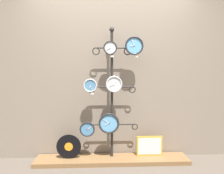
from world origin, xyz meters
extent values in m
plane|color=brown|center=(0.00, 0.00, 0.00)|extent=(12.00, 12.00, 0.00)
cube|color=gray|center=(0.00, 0.57, 1.40)|extent=(4.40, 0.04, 2.80)
cube|color=brown|center=(0.00, 0.35, 0.03)|extent=(2.20, 0.36, 0.06)
cylinder|color=#282623|center=(0.00, 0.41, 0.01)|extent=(0.34, 0.34, 0.02)
cylinder|color=#282623|center=(0.00, 0.41, 0.94)|extent=(0.04, 0.04, 1.84)
sphere|color=#282623|center=(0.00, 0.41, 1.89)|extent=(0.07, 0.07, 0.07)
cylinder|color=#282623|center=(-0.11, 0.41, 1.64)|extent=(0.22, 0.02, 0.02)
torus|color=#282623|center=(-0.22, 0.41, 1.59)|extent=(0.11, 0.02, 0.11)
cylinder|color=#282623|center=(0.11, 0.41, 1.64)|extent=(0.22, 0.02, 0.02)
torus|color=#282623|center=(0.22, 0.41, 1.59)|extent=(0.11, 0.02, 0.11)
cylinder|color=#282623|center=(-0.15, 0.41, 1.09)|extent=(0.30, 0.02, 0.02)
torus|color=#282623|center=(-0.30, 0.41, 1.04)|extent=(0.10, 0.02, 0.10)
cylinder|color=#282623|center=(0.15, 0.41, 1.09)|extent=(0.30, 0.02, 0.02)
torus|color=#282623|center=(0.30, 0.41, 1.04)|extent=(0.10, 0.02, 0.10)
cylinder|color=#282623|center=(-0.17, 0.41, 0.53)|extent=(0.34, 0.02, 0.02)
torus|color=#282623|center=(-0.34, 0.41, 0.50)|extent=(0.09, 0.02, 0.09)
cylinder|color=#282623|center=(0.17, 0.41, 0.53)|extent=(0.34, 0.02, 0.02)
torus|color=#282623|center=(0.34, 0.41, 0.50)|extent=(0.09, 0.02, 0.09)
cylinder|color=silver|center=(-0.03, 0.34, 1.63)|extent=(0.17, 0.02, 0.17)
torus|color=#262628|center=(-0.03, 0.32, 1.63)|extent=(0.19, 0.02, 0.19)
cylinder|color=#262628|center=(-0.03, 0.32, 1.63)|extent=(0.01, 0.01, 0.01)
cube|color=silver|center=(-0.05, 0.32, 1.62)|extent=(0.04, 0.00, 0.02)
cube|color=silver|center=(-0.06, 0.32, 1.61)|extent=(0.06, 0.00, 0.04)
cylinder|color=#60A8DB|center=(0.31, 0.34, 1.66)|extent=(0.23, 0.02, 0.23)
torus|color=#262628|center=(0.31, 0.33, 1.66)|extent=(0.26, 0.02, 0.26)
cylinder|color=#262628|center=(0.31, 0.33, 1.66)|extent=(0.01, 0.01, 0.01)
cube|color=silver|center=(0.28, 0.33, 1.66)|extent=(0.06, 0.00, 0.02)
cube|color=silver|center=(0.29, 0.32, 1.70)|extent=(0.05, 0.00, 0.09)
cylinder|color=#4C84B2|center=(-0.30, 0.34, 1.11)|extent=(0.17, 0.02, 0.17)
torus|color=silver|center=(-0.30, 0.32, 1.11)|extent=(0.19, 0.02, 0.19)
cylinder|color=silver|center=(-0.30, 0.32, 1.11)|extent=(0.01, 0.01, 0.01)
cube|color=silver|center=(-0.31, 0.32, 1.09)|extent=(0.02, 0.00, 0.04)
cube|color=silver|center=(-0.29, 0.32, 1.08)|extent=(0.03, 0.00, 0.06)
cylinder|color=silver|center=(0.03, 0.34, 1.13)|extent=(0.21, 0.02, 0.21)
torus|color=silver|center=(0.03, 0.33, 1.13)|extent=(0.23, 0.02, 0.23)
cylinder|color=silver|center=(0.03, 0.33, 1.13)|extent=(0.01, 0.01, 0.01)
cube|color=silver|center=(0.04, 0.33, 1.15)|extent=(0.04, 0.00, 0.05)
cube|color=silver|center=(-0.01, 0.32, 1.11)|extent=(0.08, 0.00, 0.04)
cylinder|color=#4C84B2|center=(-0.35, 0.33, 0.49)|extent=(0.19, 0.02, 0.19)
torus|color=#262628|center=(-0.35, 0.31, 0.49)|extent=(0.21, 0.02, 0.21)
cylinder|color=#262628|center=(-0.35, 0.31, 0.49)|extent=(0.01, 0.01, 0.01)
cube|color=silver|center=(-0.33, 0.31, 0.50)|extent=(0.05, 0.00, 0.03)
cube|color=silver|center=(-0.32, 0.31, 0.51)|extent=(0.07, 0.00, 0.05)
cylinder|color=#60A8DB|center=(-0.05, 0.31, 0.58)|extent=(0.27, 0.02, 0.27)
torus|color=#262628|center=(-0.05, 0.29, 0.58)|extent=(0.29, 0.03, 0.29)
cylinder|color=#262628|center=(-0.05, 0.29, 0.58)|extent=(0.02, 0.01, 0.02)
cube|color=silver|center=(-0.08, 0.29, 0.57)|extent=(0.06, 0.00, 0.03)
cube|color=silver|center=(-0.09, 0.29, 0.61)|extent=(0.09, 0.00, 0.07)
cylinder|color=black|center=(-0.62, 0.35, 0.24)|extent=(0.35, 0.01, 0.35)
cylinder|color=orange|center=(-0.62, 0.34, 0.24)|extent=(0.12, 0.00, 0.12)
cube|color=gold|center=(0.56, 0.41, 0.21)|extent=(0.38, 0.02, 0.29)
cube|color=white|center=(0.56, 0.40, 0.21)|extent=(0.34, 0.00, 0.25)
cube|color=white|center=(0.00, 0.33, 1.52)|extent=(0.04, 0.00, 0.03)
cube|color=white|center=(0.34, 0.33, 1.52)|extent=(0.04, 0.00, 0.03)
cube|color=white|center=(-0.28, 0.33, 1.00)|extent=(0.04, 0.00, 0.03)
camera|label=1|loc=(-0.14, -2.71, 1.34)|focal=35.00mm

